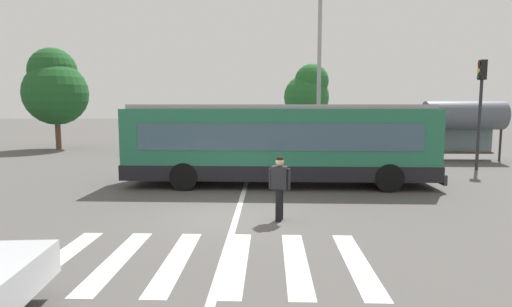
{
  "coord_description": "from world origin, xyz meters",
  "views": [
    {
      "loc": [
        1.04,
        -11.1,
        3.04
      ],
      "look_at": [
        0.56,
        3.74,
        1.3
      ],
      "focal_mm": 29.13,
      "sensor_mm": 36.0,
      "label": 1
    }
  ],
  "objects_px": {
    "twin_arm_street_lamp": "(319,58)",
    "background_tree_left": "(55,87)",
    "parked_car_champagne": "(233,140)",
    "traffic_light_far_corner": "(481,97)",
    "parked_car_silver": "(357,140)",
    "parked_car_charcoal": "(318,140)",
    "bus_stop_shelter": "(464,116)",
    "pedestrian_crossing_street": "(280,184)",
    "parked_car_teal": "(152,140)",
    "parked_car_blue": "(274,140)",
    "city_transit_bus": "(279,144)",
    "parked_car_white": "(193,140)",
    "background_tree_right": "(308,93)"
  },
  "relations": [
    {
      "from": "parked_car_white",
      "to": "background_tree_left",
      "type": "relative_size",
      "value": 0.66
    },
    {
      "from": "city_transit_bus",
      "to": "parked_car_charcoal",
      "type": "height_order",
      "value": "city_transit_bus"
    },
    {
      "from": "city_transit_bus",
      "to": "parked_car_blue",
      "type": "xyz_separation_m",
      "value": [
        -0.08,
        11.45,
        -0.82
      ]
    },
    {
      "from": "pedestrian_crossing_street",
      "to": "parked_car_teal",
      "type": "height_order",
      "value": "pedestrian_crossing_street"
    },
    {
      "from": "parked_car_silver",
      "to": "background_tree_right",
      "type": "height_order",
      "value": "background_tree_right"
    },
    {
      "from": "traffic_light_far_corner",
      "to": "background_tree_left",
      "type": "xyz_separation_m",
      "value": [
        -24.39,
        8.62,
        0.87
      ]
    },
    {
      "from": "city_transit_bus",
      "to": "parked_car_teal",
      "type": "height_order",
      "value": "city_transit_bus"
    },
    {
      "from": "twin_arm_street_lamp",
      "to": "background_tree_left",
      "type": "bearing_deg",
      "value": 158.12
    },
    {
      "from": "parked_car_teal",
      "to": "parked_car_charcoal",
      "type": "relative_size",
      "value": 1.0
    },
    {
      "from": "twin_arm_street_lamp",
      "to": "background_tree_right",
      "type": "relative_size",
      "value": 1.47
    },
    {
      "from": "parked_car_teal",
      "to": "parked_car_charcoal",
      "type": "height_order",
      "value": "same"
    },
    {
      "from": "parked_car_teal",
      "to": "bus_stop_shelter",
      "type": "distance_m",
      "value": 18.82
    },
    {
      "from": "city_transit_bus",
      "to": "parked_car_charcoal",
      "type": "distance_m",
      "value": 12.0
    },
    {
      "from": "pedestrian_crossing_street",
      "to": "background_tree_right",
      "type": "xyz_separation_m",
      "value": [
        2.49,
        19.4,
        2.95
      ]
    },
    {
      "from": "bus_stop_shelter",
      "to": "background_tree_left",
      "type": "relative_size",
      "value": 0.61
    },
    {
      "from": "city_transit_bus",
      "to": "parked_car_silver",
      "type": "xyz_separation_m",
      "value": [
        5.32,
        11.42,
        -0.82
      ]
    },
    {
      "from": "parked_car_teal",
      "to": "twin_arm_street_lamp",
      "type": "distance_m",
      "value": 12.63
    },
    {
      "from": "twin_arm_street_lamp",
      "to": "pedestrian_crossing_street",
      "type": "bearing_deg",
      "value": -101.84
    },
    {
      "from": "parked_car_blue",
      "to": "traffic_light_far_corner",
      "type": "distance_m",
      "value": 12.35
    },
    {
      "from": "bus_stop_shelter",
      "to": "parked_car_charcoal",
      "type": "bearing_deg",
      "value": 149.04
    },
    {
      "from": "parked_car_charcoal",
      "to": "twin_arm_street_lamp",
      "type": "height_order",
      "value": "twin_arm_street_lamp"
    },
    {
      "from": "parked_car_teal",
      "to": "parked_car_silver",
      "type": "relative_size",
      "value": 1.0
    },
    {
      "from": "city_transit_bus",
      "to": "traffic_light_far_corner",
      "type": "distance_m",
      "value": 10.3
    },
    {
      "from": "parked_car_silver",
      "to": "background_tree_left",
      "type": "bearing_deg",
      "value": 176.83
    },
    {
      "from": "pedestrian_crossing_street",
      "to": "parked_car_charcoal",
      "type": "relative_size",
      "value": 0.37
    },
    {
      "from": "traffic_light_far_corner",
      "to": "twin_arm_street_lamp",
      "type": "relative_size",
      "value": 0.58
    },
    {
      "from": "parked_car_champagne",
      "to": "traffic_light_far_corner",
      "type": "bearing_deg",
      "value": -31.71
    },
    {
      "from": "bus_stop_shelter",
      "to": "background_tree_left",
      "type": "bearing_deg",
      "value": 168.1
    },
    {
      "from": "parked_car_champagne",
      "to": "background_tree_left",
      "type": "bearing_deg",
      "value": 174.69
    },
    {
      "from": "parked_car_white",
      "to": "parked_car_charcoal",
      "type": "distance_m",
      "value": 8.16
    },
    {
      "from": "parked_car_silver",
      "to": "traffic_light_far_corner",
      "type": "height_order",
      "value": "traffic_light_far_corner"
    },
    {
      "from": "parked_car_champagne",
      "to": "traffic_light_far_corner",
      "type": "xyz_separation_m",
      "value": [
        12.1,
        -7.48,
        2.62
      ]
    },
    {
      "from": "pedestrian_crossing_street",
      "to": "bus_stop_shelter",
      "type": "distance_m",
      "value": 15.99
    },
    {
      "from": "parked_car_blue",
      "to": "parked_car_charcoal",
      "type": "relative_size",
      "value": 1.01
    },
    {
      "from": "parked_car_silver",
      "to": "twin_arm_street_lamp",
      "type": "xyz_separation_m",
      "value": [
        -3.19,
        -5.76,
        4.6
      ]
    },
    {
      "from": "city_transit_bus",
      "to": "parked_car_charcoal",
      "type": "bearing_deg",
      "value": 76.38
    },
    {
      "from": "parked_car_white",
      "to": "background_tree_left",
      "type": "height_order",
      "value": "background_tree_left"
    },
    {
      "from": "parked_car_white",
      "to": "traffic_light_far_corner",
      "type": "xyz_separation_m",
      "value": [
        14.68,
        -7.2,
        2.62
      ]
    },
    {
      "from": "parked_car_white",
      "to": "twin_arm_street_lamp",
      "type": "xyz_separation_m",
      "value": [
        7.45,
        -5.47,
        4.6
      ]
    },
    {
      "from": "parked_car_blue",
      "to": "bus_stop_shelter",
      "type": "bearing_deg",
      "value": -22.41
    },
    {
      "from": "twin_arm_street_lamp",
      "to": "parked_car_white",
      "type": "bearing_deg",
      "value": 143.72
    },
    {
      "from": "parked_car_white",
      "to": "background_tree_right",
      "type": "distance_m",
      "value": 8.97
    },
    {
      "from": "parked_car_charcoal",
      "to": "bus_stop_shelter",
      "type": "bearing_deg",
      "value": -30.96
    },
    {
      "from": "city_transit_bus",
      "to": "parked_car_charcoal",
      "type": "xyz_separation_m",
      "value": [
        2.82,
        11.63,
        -0.82
      ]
    },
    {
      "from": "city_transit_bus",
      "to": "parked_car_teal",
      "type": "xyz_separation_m",
      "value": [
        -8.12,
        11.43,
        -0.82
      ]
    },
    {
      "from": "background_tree_left",
      "to": "parked_car_charcoal",
      "type": "bearing_deg",
      "value": -2.91
    },
    {
      "from": "parked_car_teal",
      "to": "parked_car_silver",
      "type": "xyz_separation_m",
      "value": [
        13.44,
        -0.02,
        0.0
      ]
    },
    {
      "from": "parked_car_teal",
      "to": "parked_car_blue",
      "type": "bearing_deg",
      "value": 0.14
    },
    {
      "from": "parked_car_champagne",
      "to": "traffic_light_far_corner",
      "type": "relative_size",
      "value": 0.9
    },
    {
      "from": "parked_car_silver",
      "to": "parked_car_blue",
      "type": "bearing_deg",
      "value": 179.61
    }
  ]
}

